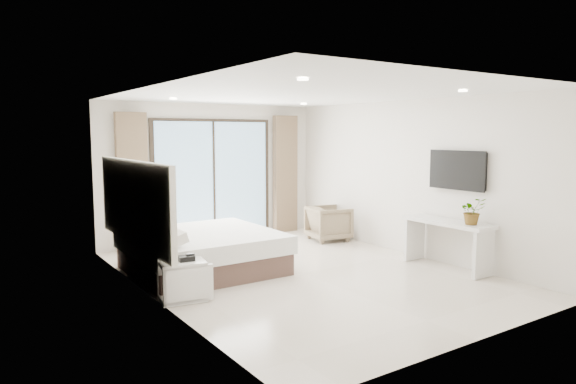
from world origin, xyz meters
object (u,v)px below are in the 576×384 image
nightstand (182,280)px  console_desk (447,234)px  bed (202,251)px  armchair (329,221)px

nightstand → console_desk: size_ratio=0.43×
bed → nightstand: size_ratio=3.42×
nightstand → console_desk: console_desk is taller
bed → armchair: (3.08, 0.73, 0.06)m
nightstand → bed: bearing=65.2°
console_desk → armchair: (-0.19, 2.74, -0.18)m
bed → console_desk: size_ratio=1.46×
nightstand → armchair: (3.87, 1.87, 0.12)m
nightstand → armchair: 4.30m
armchair → bed: bearing=114.0°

